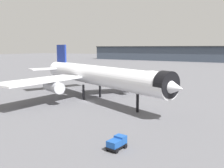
% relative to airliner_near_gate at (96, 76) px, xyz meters
% --- Properties ---
extents(ground, '(900.00, 900.00, 0.00)m').
position_rel_airliner_near_gate_xyz_m(ground, '(-0.73, -2.59, -6.95)').
color(ground, '#56565B').
extents(airliner_near_gate, '(56.21, 50.51, 15.79)m').
position_rel_airliner_near_gate_xyz_m(airliner_near_gate, '(0.00, 0.00, 0.00)').
color(airliner_near_gate, white).
rests_on(airliner_near_gate, ground).
extents(terminal_building, '(252.43, 52.78, 28.44)m').
position_rel_airliner_near_gate_xyz_m(terminal_building, '(-9.82, 222.78, 1.46)').
color(terminal_building, '#3D4756').
rests_on(terminal_building, ground).
extents(baggage_tug_wing, '(2.30, 3.40, 1.85)m').
position_rel_airliner_near_gate_xyz_m(baggage_tug_wing, '(21.40, -28.30, -5.98)').
color(baggage_tug_wing, black).
rests_on(baggage_tug_wing, ground).
extents(traffic_cone_near_nose, '(0.49, 0.49, 0.61)m').
position_rel_airliner_near_gate_xyz_m(traffic_cone_near_nose, '(-28.31, 18.41, -6.65)').
color(traffic_cone_near_nose, '#F2600C').
rests_on(traffic_cone_near_nose, ground).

